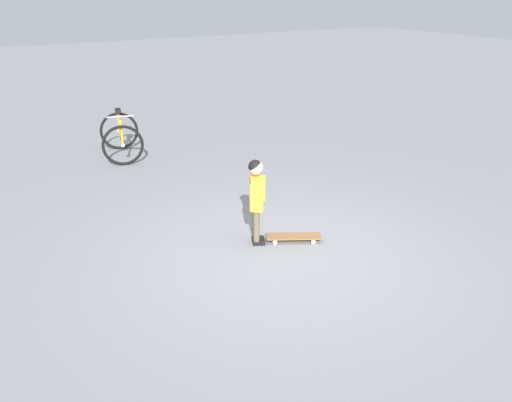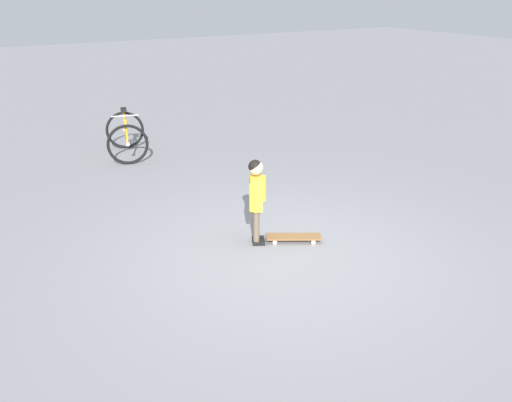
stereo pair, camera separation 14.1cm
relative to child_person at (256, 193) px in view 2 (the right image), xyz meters
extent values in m
plane|color=gray|center=(0.49, 0.10, -0.66)|extent=(50.00, 50.00, 0.00)
cylinder|color=brown|center=(-0.05, 0.02, -0.42)|extent=(0.08, 0.08, 0.42)
cube|color=black|center=(-0.04, 0.05, -0.63)|extent=(0.14, 0.17, 0.05)
cylinder|color=brown|center=(0.05, -0.03, -0.42)|extent=(0.08, 0.08, 0.42)
cube|color=black|center=(0.06, 0.00, -0.63)|extent=(0.14, 0.17, 0.05)
cube|color=gold|center=(0.00, 0.00, -0.01)|extent=(0.28, 0.23, 0.40)
cylinder|color=gold|center=(-0.09, 0.16, -0.01)|extent=(0.06, 0.06, 0.32)
cylinder|color=gold|center=(0.11, -0.12, -0.01)|extent=(0.06, 0.06, 0.32)
sphere|color=beige|center=(0.00, 0.00, 0.31)|extent=(0.17, 0.17, 0.17)
sphere|color=black|center=(-0.01, -0.01, 0.32)|extent=(0.16, 0.16, 0.16)
cube|color=olive|center=(0.21, 0.41, -0.59)|extent=(0.50, 0.68, 0.02)
cube|color=#B7B7BC|center=(0.32, 0.62, -0.61)|extent=(0.11, 0.08, 0.02)
cube|color=#B7B7BC|center=(0.09, 0.21, -0.61)|extent=(0.11, 0.08, 0.02)
cylinder|color=beige|center=(0.26, 0.65, -0.63)|extent=(0.05, 0.06, 0.06)
cylinder|color=beige|center=(0.39, 0.58, -0.63)|extent=(0.05, 0.06, 0.06)
cylinder|color=beige|center=(0.02, 0.25, -0.63)|extent=(0.05, 0.06, 0.06)
cylinder|color=beige|center=(0.15, 0.17, -0.63)|extent=(0.05, 0.06, 0.06)
torus|color=black|center=(-3.78, -0.35, -0.30)|extent=(0.23, 0.70, 0.71)
torus|color=black|center=(-4.77, -0.08, -0.30)|extent=(0.23, 0.70, 0.71)
cylinder|color=#B7B7BC|center=(-3.78, -0.35, -0.30)|extent=(0.07, 0.07, 0.06)
cylinder|color=#B7B7BC|center=(-4.77, -0.08, -0.30)|extent=(0.07, 0.07, 0.06)
cylinder|color=gold|center=(-4.11, -0.26, -0.13)|extent=(0.51, 0.17, 0.48)
cylinder|color=gold|center=(-4.16, -0.24, 0.09)|extent=(0.58, 0.19, 0.06)
cylinder|color=gold|center=(-4.40, -0.18, -0.12)|extent=(0.14, 0.08, 0.48)
cylinder|color=gold|center=(-4.56, -0.14, -0.33)|extent=(0.43, 0.14, 0.08)
cylinder|color=gold|center=(-4.61, -0.12, -0.11)|extent=(0.35, 0.12, 0.40)
cylinder|color=gold|center=(-3.83, -0.33, -0.10)|extent=(0.13, 0.07, 0.41)
cube|color=black|center=(-4.45, -0.17, 0.16)|extent=(0.24, 0.15, 0.05)
cylinder|color=#B7B7BC|center=(-3.88, -0.32, 0.18)|extent=(0.14, 0.45, 0.02)
camera|label=1|loc=(5.09, -3.16, 2.32)|focal=38.22mm
camera|label=2|loc=(5.16, -3.04, 2.32)|focal=38.22mm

